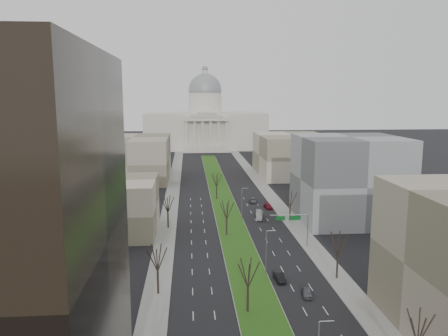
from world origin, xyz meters
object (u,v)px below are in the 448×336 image
car_black (279,277)px  box_van (259,215)px  car_grey_far (253,200)px  car_red (268,206)px  car_grey_near (307,292)px

car_black → box_van: size_ratio=0.62×
car_black → box_van: bearing=81.9°
car_black → car_grey_far: car_black is taller
car_black → car_red: size_ratio=0.89×
car_red → car_grey_near: bearing=-97.4°
car_red → car_grey_far: size_ratio=1.03×
car_grey_near → box_van: size_ratio=0.56×
car_grey_near → car_black: 7.65m
car_grey_far → box_van: (-1.18, -19.15, 0.33)m
box_van → car_red: bearing=75.3°
car_black → car_grey_far: 62.65m
car_grey_far → box_van: size_ratio=0.68×
car_red → box_van: (-4.71, -11.08, 0.28)m
car_red → box_van: size_ratio=0.70×
car_grey_near → car_black: bearing=127.2°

